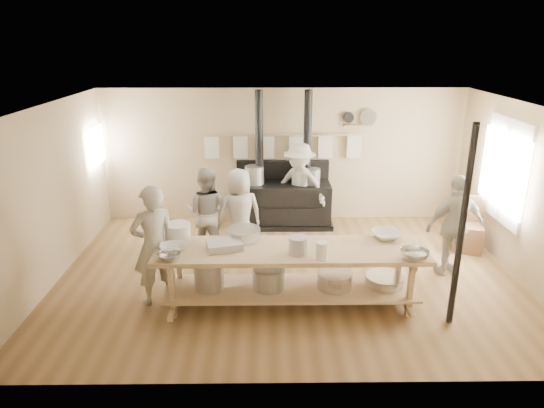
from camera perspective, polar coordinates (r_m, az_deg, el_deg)
name	(u,v)px	position (r m, az deg, el deg)	size (l,w,h in m)	color
ground	(287,274)	(7.64, 1.82, -8.27)	(7.00, 7.00, 0.00)	brown
room_shell	(288,174)	(7.04, 1.95, 3.55)	(7.00, 7.00, 7.00)	tan
window_right	(505,171)	(8.53, 25.76, 3.56)	(0.09, 1.50, 1.65)	beige
left_opening	(96,147)	(9.51, -20.02, 6.37)	(0.00, 0.90, 0.90)	white
stove	(283,199)	(9.39, 1.26, 0.54)	(1.90, 0.75, 2.60)	black
towel_rail	(283,143)	(9.38, 1.29, 7.15)	(3.00, 0.04, 0.47)	#A3855D
back_wall_shelf	(360,120)	(9.50, 10.30, 9.69)	(0.63, 0.14, 0.32)	#A3855D
prep_table	(290,271)	(6.60, 2.12, -7.86)	(3.60, 0.90, 0.85)	#A3855D
support_post	(462,229)	(6.32, 21.43, -2.77)	(0.08, 0.08, 2.60)	black
cook_far_left	(154,246)	(6.73, -13.70, -4.79)	(0.62, 0.41, 1.70)	#AAA697
cook_left	(206,212)	(8.08, -7.72, -0.97)	(0.74, 0.58, 1.52)	#AAA697
cook_center	(240,213)	(8.00, -3.81, -1.11)	(0.73, 0.48, 1.50)	#AAA697
cook_right	(455,226)	(7.87, 20.73, -2.38)	(0.93, 0.39, 1.59)	#AAA697
cook_by_window	(299,187)	(9.15, 3.19, 2.06)	(1.08, 0.62, 1.66)	#AAA697
chair	(468,235)	(9.01, 22.10, -3.40)	(0.55, 0.55, 0.94)	#503420
bowl_white_a	(173,248)	(6.49, -11.58, -5.09)	(0.34, 0.34, 0.08)	silver
bowl_steel_a	(169,257)	(6.25, -12.02, -6.09)	(0.29, 0.29, 0.09)	silver
bowl_white_b	(386,235)	(6.94, 13.30, -3.56)	(0.39, 0.39, 0.10)	silver
bowl_steel_b	(415,255)	(6.41, 16.45, -5.72)	(0.37, 0.37, 0.11)	silver
roasting_pan	(224,245)	(6.45, -5.63, -4.87)	(0.45, 0.30, 0.10)	#B2B2B7
mixing_bowl_large	(243,234)	(6.73, -3.39, -3.53)	(0.47, 0.47, 0.15)	silver
bucket_galv	(298,245)	(6.27, 3.10, -4.89)	(0.25, 0.25, 0.23)	gray
deep_bowl_enamel	(178,232)	(6.82, -11.04, -3.21)	(0.36, 0.36, 0.23)	silver
pitcher	(322,251)	(6.14, 5.87, -5.49)	(0.15, 0.15, 0.23)	silver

